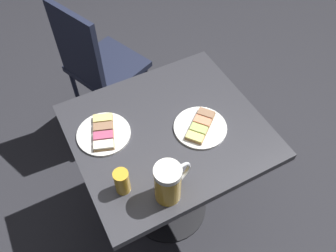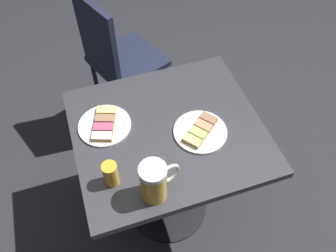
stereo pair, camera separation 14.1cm
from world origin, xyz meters
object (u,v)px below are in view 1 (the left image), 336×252
object	(u,v)px
plate_near	(200,127)
cafe_chair	(97,64)
plate_far	(104,133)
beer_mug	(169,182)
beer_glass_small	(122,181)

from	to	relation	value
plate_near	cafe_chair	bearing A→B (deg)	103.01
plate_far	plate_near	bearing A→B (deg)	-23.11
cafe_chair	beer_mug	bearing A→B (deg)	-25.97
plate_far	beer_glass_small	distance (m)	0.27
plate_near	beer_glass_small	size ratio (longest dim) A/B	2.03
beer_glass_small	plate_far	bearing A→B (deg)	84.28
plate_near	beer_mug	world-z (taller)	beer_mug
beer_glass_small	cafe_chair	size ratio (longest dim) A/B	0.12
plate_near	beer_glass_small	distance (m)	0.41
plate_far	beer_mug	xyz separation A→B (m)	(0.11, -0.36, 0.08)
beer_glass_small	cafe_chair	world-z (taller)	cafe_chair
cafe_chair	plate_far	bearing A→B (deg)	-37.32
plate_far	beer_glass_small	world-z (taller)	beer_glass_small
plate_far	cafe_chair	world-z (taller)	cafe_chair
plate_far	beer_glass_small	bearing A→B (deg)	-95.72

